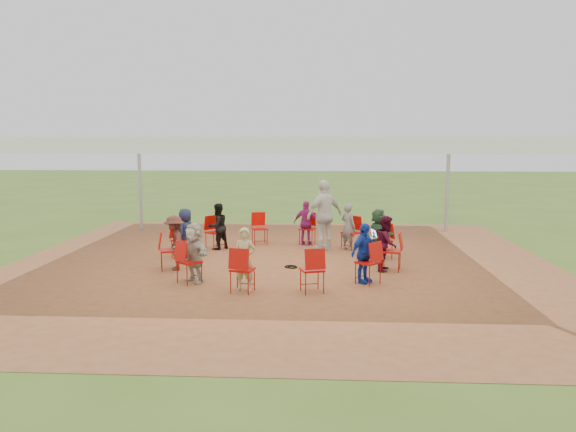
# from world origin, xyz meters

# --- Properties ---
(ground) EXTENTS (80.00, 80.00, 0.00)m
(ground) POSITION_xyz_m (0.00, 0.00, 0.00)
(ground) COLOR #3B581B
(ground) RESTS_ON ground
(dirt_patch) EXTENTS (13.00, 13.00, 0.00)m
(dirt_patch) POSITION_xyz_m (0.00, 0.00, 0.01)
(dirt_patch) COLOR brown
(dirt_patch) RESTS_ON ground
(tent) EXTENTS (10.33, 10.33, 3.00)m
(tent) POSITION_xyz_m (0.00, 0.00, 2.37)
(tent) COLOR #B2B2B7
(tent) RESTS_ON ground
(chair_0) EXTENTS (0.54, 0.53, 0.90)m
(chair_0) POSITION_xyz_m (2.49, 0.78, 0.45)
(chair_0) COLOR #B70B04
(chair_0) RESTS_ON ground
(chair_1) EXTENTS (0.61, 0.61, 0.90)m
(chair_1) POSITION_xyz_m (1.77, 1.92, 0.45)
(chair_1) COLOR #B70B04
(chair_1) RESTS_ON ground
(chair_2) EXTENTS (0.51, 0.52, 0.90)m
(chair_2) POSITION_xyz_m (0.58, 2.55, 0.45)
(chair_2) COLOR #B70B04
(chair_2) RESTS_ON ground
(chair_3) EXTENTS (0.53, 0.54, 0.90)m
(chair_3) POSITION_xyz_m (-0.78, 2.49, 0.45)
(chair_3) COLOR #B70B04
(chair_3) RESTS_ON ground
(chair_4) EXTENTS (0.61, 0.61, 0.90)m
(chair_4) POSITION_xyz_m (-1.92, 1.77, 0.45)
(chair_4) COLOR #B70B04
(chair_4) RESTS_ON ground
(chair_5) EXTENTS (0.52, 0.51, 0.90)m
(chair_5) POSITION_xyz_m (-2.55, 0.58, 0.45)
(chair_5) COLOR #B70B04
(chair_5) RESTS_ON ground
(chair_6) EXTENTS (0.54, 0.53, 0.90)m
(chair_6) POSITION_xyz_m (-2.49, -0.78, 0.45)
(chair_6) COLOR #B70B04
(chair_6) RESTS_ON ground
(chair_7) EXTENTS (0.61, 0.61, 0.90)m
(chair_7) POSITION_xyz_m (-1.77, -1.92, 0.45)
(chair_7) COLOR #B70B04
(chair_7) RESTS_ON ground
(chair_8) EXTENTS (0.51, 0.52, 0.90)m
(chair_8) POSITION_xyz_m (-0.58, -2.55, 0.45)
(chair_8) COLOR #B70B04
(chair_8) RESTS_ON ground
(chair_9) EXTENTS (0.53, 0.54, 0.90)m
(chair_9) POSITION_xyz_m (0.78, -2.49, 0.45)
(chair_9) COLOR #B70B04
(chair_9) RESTS_ON ground
(chair_10) EXTENTS (0.61, 0.61, 0.90)m
(chair_10) POSITION_xyz_m (1.92, -1.77, 0.45)
(chair_10) COLOR #B70B04
(chair_10) RESTS_ON ground
(chair_11) EXTENTS (0.52, 0.51, 0.90)m
(chair_11) POSITION_xyz_m (2.55, -0.58, 0.45)
(chair_11) COLOR #B70B04
(chair_11) RESTS_ON ground
(person_seated_0) EXTENTS (0.76, 1.24, 1.25)m
(person_seated_0) POSITION_xyz_m (2.38, 0.74, 0.63)
(person_seated_0) COLOR #2A4F31
(person_seated_0) RESTS_ON ground
(person_seated_1) EXTENTS (0.54, 0.53, 1.25)m
(person_seated_1) POSITION_xyz_m (1.69, 1.83, 0.63)
(person_seated_1) COLOR slate
(person_seated_1) RESTS_ON ground
(person_seated_2) EXTENTS (0.80, 0.53, 1.25)m
(person_seated_2) POSITION_xyz_m (0.55, 2.43, 0.63)
(person_seated_2) COLOR #991E6C
(person_seated_2) RESTS_ON ground
(person_seated_3) EXTENTS (0.67, 0.68, 1.25)m
(person_seated_3) POSITION_xyz_m (-1.83, 1.69, 0.63)
(person_seated_3) COLOR black
(person_seated_3) RESTS_ON ground
(person_seated_4) EXTENTS (0.47, 0.67, 1.25)m
(person_seated_4) POSITION_xyz_m (-2.43, 0.55, 0.63)
(person_seated_4) COLOR #171D3B
(person_seated_4) RESTS_ON ground
(person_seated_5) EXTENTS (0.62, 0.89, 1.25)m
(person_seated_5) POSITION_xyz_m (-2.38, -0.74, 0.63)
(person_seated_5) COLOR #4F251F
(person_seated_5) RESTS_ON ground
(person_seated_6) EXTENTS (1.15, 1.11, 1.25)m
(person_seated_6) POSITION_xyz_m (-1.69, -1.83, 0.63)
(person_seated_6) COLOR #B2AF9F
(person_seated_6) RESTS_ON ground
(person_seated_7) EXTENTS (0.51, 0.39, 1.25)m
(person_seated_7) POSITION_xyz_m (-0.55, -2.43, 0.63)
(person_seated_7) COLOR tan
(person_seated_7) RESTS_ON ground
(person_seated_8) EXTENTS (0.77, 0.79, 1.25)m
(person_seated_8) POSITION_xyz_m (1.83, -1.69, 0.63)
(person_seated_8) COLOR #1535A6
(person_seated_8) RESTS_ON ground
(person_seated_9) EXTENTS (0.48, 0.67, 1.25)m
(person_seated_9) POSITION_xyz_m (2.43, -0.55, 0.63)
(person_seated_9) COLOR #3C081C
(person_seated_9) RESTS_ON ground
(standing_person) EXTENTS (1.23, 1.12, 1.90)m
(standing_person) POSITION_xyz_m (1.05, 1.71, 0.96)
(standing_person) COLOR silver
(standing_person) RESTS_ON ground
(cable_coil) EXTENTS (0.35, 0.35, 0.03)m
(cable_coil) POSITION_xyz_m (0.27, -0.39, 0.02)
(cable_coil) COLOR black
(cable_coil) RESTS_ON ground
(laptop) EXTENTS (0.34, 0.38, 0.22)m
(laptop) POSITION_xyz_m (2.23, 0.69, 0.60)
(laptop) COLOR #B7B7BC
(laptop) RESTS_ON ground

